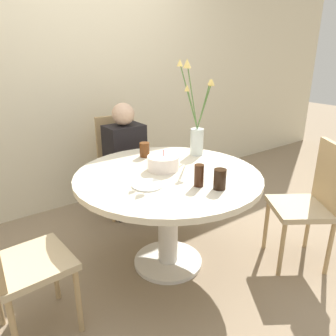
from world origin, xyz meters
name	(u,v)px	position (x,y,z in m)	size (l,w,h in m)	color
ground_plane	(168,262)	(0.00, 0.00, 0.00)	(16.00, 16.00, 0.00)	#89755B
wall_back	(79,74)	(0.00, 1.42, 1.30)	(8.00, 0.05, 2.60)	beige
dining_table	(168,192)	(0.00, 0.00, 0.59)	(1.28, 1.28, 0.73)	beige
chair_left_flank	(120,158)	(0.17, 1.02, 0.53)	(0.46, 0.46, 0.93)	tan
chair_right_flank	(13,256)	(-1.04, -0.06, 0.53)	(0.42, 0.42, 0.93)	tan
chair_far_back	(313,198)	(0.86, -0.59, 0.53)	(0.56, 0.56, 0.93)	tan
birthday_cake	(163,163)	(0.02, 0.08, 0.78)	(0.22, 0.22, 0.15)	white
flower_vase	(196,129)	(0.41, 0.19, 0.94)	(0.26, 0.19, 0.74)	silver
side_plate	(148,185)	(-0.23, -0.09, 0.73)	(0.20, 0.20, 0.01)	white
drink_glass_0	(199,175)	(0.03, -0.29, 0.80)	(0.06, 0.06, 0.14)	#33190C
drink_glass_1	(220,179)	(0.10, -0.39, 0.79)	(0.08, 0.08, 0.13)	black
drink_glass_2	(145,150)	(0.07, 0.41, 0.78)	(0.08, 0.08, 0.11)	#51280F
person_boy	(126,165)	(0.15, 0.87, 0.51)	(0.34, 0.24, 1.09)	#383333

